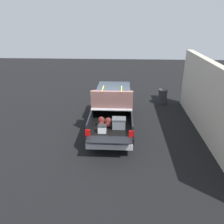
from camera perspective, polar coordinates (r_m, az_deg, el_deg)
name	(u,v)px	position (r m, az deg, el deg)	size (l,w,h in m)	color
ground_plane	(113,127)	(11.96, 0.15, -3.72)	(40.00, 40.00, 0.00)	black
pickup_truck	(113,107)	(11.89, 0.24, 1.15)	(6.05, 2.06, 2.23)	black
building_facade	(212,104)	(11.17, 23.76, 1.96)	(9.34, 0.36, 3.48)	beige
trash_can	(163,97)	(15.25, 12.59, 3.80)	(0.60, 0.60, 0.98)	#2D2D33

